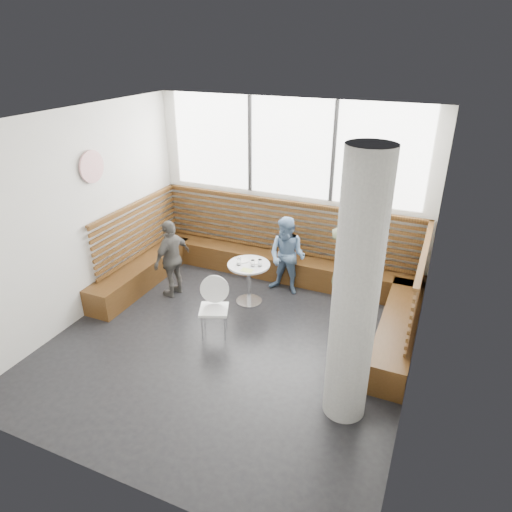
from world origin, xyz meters
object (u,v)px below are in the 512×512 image
at_px(cafe_table, 249,275).
at_px(child_back, 287,256).
at_px(cafe_chair, 216,302).
at_px(child_left, 172,258).
at_px(adult_man, 351,278).
at_px(concrete_column, 356,295).

distance_m(cafe_table, child_back, 0.76).
distance_m(cafe_table, cafe_chair, 1.01).
bearing_deg(child_back, child_left, -148.43).
distance_m(cafe_chair, adult_man, 2.01).
distance_m(concrete_column, adult_man, 1.80).
height_order(concrete_column, child_left, concrete_column).
height_order(cafe_chair, child_left, child_left).
height_order(concrete_column, cafe_chair, concrete_column).
height_order(child_back, child_left, child_back).
xyz_separation_m(cafe_table, cafe_chair, (-0.08, -1.00, 0.01)).
bearing_deg(concrete_column, cafe_table, 138.84).
relative_size(cafe_table, adult_man, 0.39).
bearing_deg(adult_man, cafe_table, 90.59).
bearing_deg(cafe_chair, cafe_table, 63.18).
relative_size(child_back, child_left, 1.01).
bearing_deg(concrete_column, adult_man, 102.39).
xyz_separation_m(concrete_column, adult_man, (-0.36, 1.63, -0.68)).
distance_m(concrete_column, child_back, 3.03).
height_order(concrete_column, cafe_table, concrete_column).
relative_size(concrete_column, child_left, 2.34).
height_order(cafe_table, cafe_chair, cafe_chair).
height_order(cafe_chair, adult_man, adult_man).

